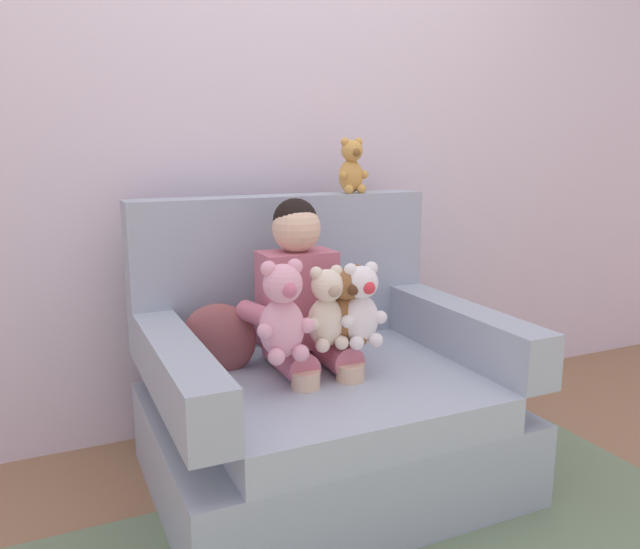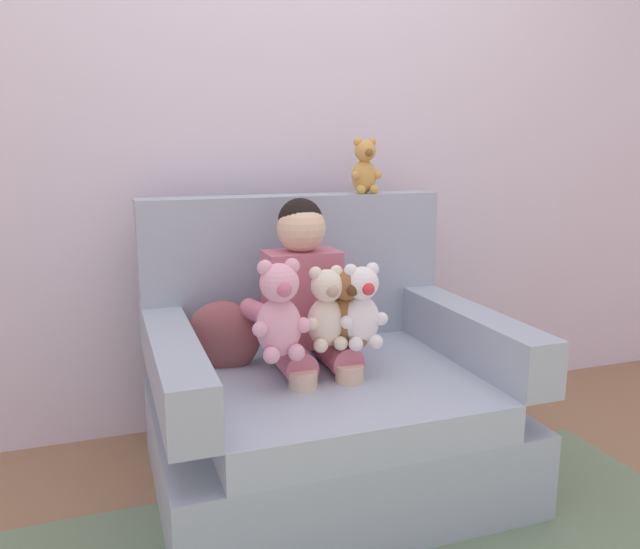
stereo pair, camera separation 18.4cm
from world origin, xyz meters
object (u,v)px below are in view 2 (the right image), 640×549
object	(u,v)px
plush_white	(361,308)
plush_cream	(327,310)
plush_honey_on_backrest	(365,168)
armchair	(324,396)
throw_pillow	(223,337)
seated_child	(308,307)
plush_brown	(346,308)
plush_pink	(279,312)

from	to	relation	value
plush_white	plush_cream	world-z (taller)	plush_white
plush_honey_on_backrest	plush_white	bearing A→B (deg)	-129.82
armchair	plush_cream	distance (m)	0.37
plush_honey_on_backrest	throw_pillow	world-z (taller)	plush_honey_on_backrest
throw_pillow	seated_child	bearing A→B (deg)	-19.41
plush_honey_on_backrest	throw_pillow	distance (m)	0.87
plush_cream	plush_brown	size ratio (longest dim) A/B	1.01
plush_honey_on_backrest	plush_cream	bearing A→B (deg)	-141.11
plush_white	throw_pillow	distance (m)	0.51
plush_pink	throw_pillow	world-z (taller)	plush_pink
throw_pillow	plush_cream	bearing A→B (deg)	-39.86
seated_child	plush_pink	xyz separation A→B (m)	(-0.15, -0.19, 0.04)
plush_white	throw_pillow	xyz separation A→B (m)	(-0.41, 0.27, -0.14)
armchair	plush_honey_on_backrest	distance (m)	0.91
plush_brown	throw_pillow	bearing A→B (deg)	130.27
armchair	plush_brown	size ratio (longest dim) A/B	4.39
plush_white	plush_cream	xyz separation A→B (m)	(-0.11, 0.02, -0.00)
armchair	plush_honey_on_backrest	size ratio (longest dim) A/B	5.39
armchair	seated_child	world-z (taller)	seated_child
plush_brown	plush_honey_on_backrest	bearing A→B (deg)	44.94
seated_child	throw_pillow	xyz separation A→B (m)	(-0.28, 0.10, -0.11)
plush_brown	throw_pillow	size ratio (longest dim) A/B	1.03
plush_pink	plush_honey_on_backrest	size ratio (longest dim) A/B	1.43
plush_honey_on_backrest	plush_pink	bearing A→B (deg)	-150.43
plush_cream	plush_brown	world-z (taller)	plush_cream
armchair	throw_pillow	bearing A→B (deg)	159.16
plush_cream	plush_honey_on_backrest	distance (m)	0.72
plush_white	plush_brown	bearing A→B (deg)	162.74
seated_child	plush_brown	xyz separation A→B (m)	(0.09, -0.15, 0.02)
armchair	plush_pink	xyz separation A→B (m)	(-0.20, -0.16, 0.37)
seated_child	plush_cream	xyz separation A→B (m)	(0.02, -0.15, 0.02)
armchair	plush_honey_on_backrest	xyz separation A→B (m)	(0.29, 0.35, 0.78)
plush_cream	plush_honey_on_backrest	xyz separation A→B (m)	(0.33, 0.47, 0.43)
plush_pink	plush_honey_on_backrest	distance (m)	0.82
armchair	plush_honey_on_backrest	bearing A→B (deg)	49.56
armchair	throw_pillow	xyz separation A→B (m)	(-0.33, 0.13, 0.21)
seated_child	plush_brown	bearing A→B (deg)	-51.49
plush_white	plush_brown	xyz separation A→B (m)	(-0.04, 0.03, -0.00)
plush_white	throw_pillow	bearing A→B (deg)	160.36
seated_child	plush_honey_on_backrest	world-z (taller)	plush_honey_on_backrest
seated_child	plush_pink	distance (m)	0.25
plush_white	armchair	bearing A→B (deg)	132.26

